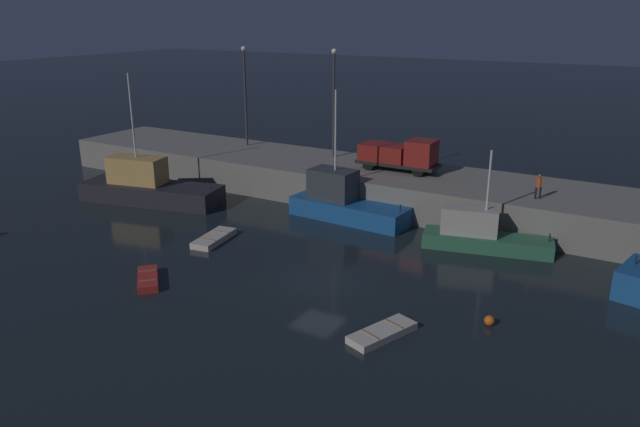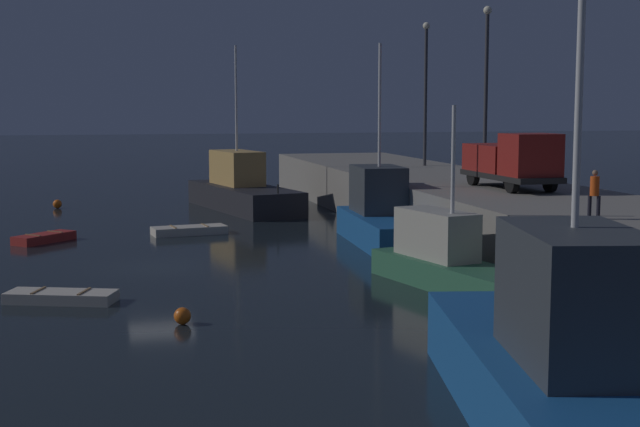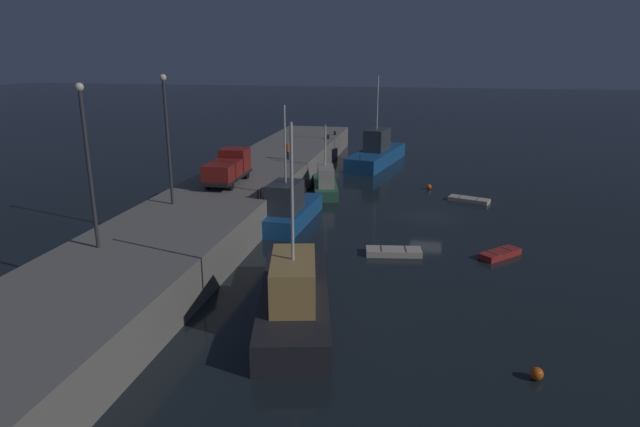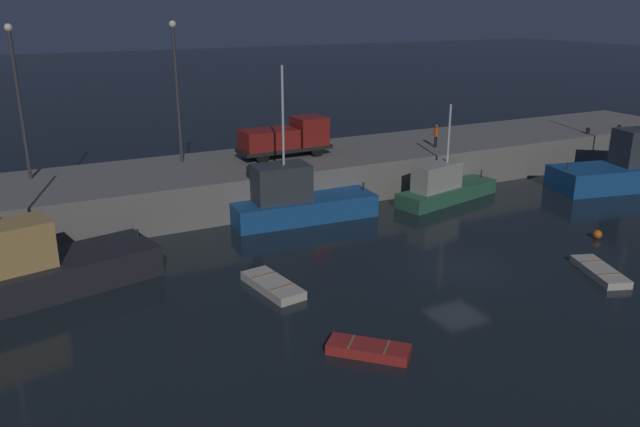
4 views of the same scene
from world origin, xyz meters
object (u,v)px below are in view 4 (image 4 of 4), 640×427
rowboat_white_mid (369,349)px  fishing_boat_orange (297,200)px  dockworker (436,134)px  bollard_east (619,128)px  utility_truck (287,138)px  fishing_boat_blue (444,187)px  fishing_boat_white (22,272)px  fishing_trawler_red (640,168)px  bollard_west (249,172)px  lamp_post_west (18,92)px  bollard_central (588,131)px  dinghy_red_small (600,271)px  lamp_post_east (177,83)px  dinghy_orange_near (273,285)px  mooring_buoy_near (597,234)px

rowboat_white_mid → fishing_boat_orange: bearing=74.7°
dockworker → bollard_east: bearing=-6.0°
utility_truck → fishing_boat_blue: bearing=-37.3°
fishing_boat_orange → fishing_boat_white: bearing=-164.9°
fishing_trawler_red → bollard_east: fishing_trawler_red is taller
bollard_west → fishing_boat_orange: bearing=-34.9°
lamp_post_west → dockworker: (26.24, -3.81, -4.10)m
rowboat_white_mid → bollard_central: bollard_central is taller
fishing_trawler_red → dinghy_red_small: fishing_trawler_red is taller
lamp_post_west → lamp_post_east: bearing=-0.2°
dinghy_orange_near → mooring_buoy_near: bearing=-6.4°
fishing_boat_white → dinghy_red_small: bearing=-21.7°
dinghy_orange_near → dockworker: size_ratio=2.29×
dinghy_red_small → dockworker: 17.67m
fishing_boat_orange → mooring_buoy_near: size_ratio=18.28×
dinghy_orange_near → lamp_post_west: 19.15m
fishing_boat_blue → utility_truck: (-8.26, 6.30, 2.88)m
lamp_post_east → fishing_boat_blue: bearing=-28.0°
lamp_post_west → bollard_east: 43.66m
bollard_central → bollard_east: bollard_east is taller
fishing_boat_white → lamp_post_west: bearing=83.8°
fishing_boat_blue → fishing_boat_orange: 10.14m
fishing_boat_blue → lamp_post_east: size_ratio=0.92×
fishing_boat_blue → lamp_post_west: (-23.91, 7.97, 6.64)m
fishing_trawler_red → bollard_central: 6.34m
bollard_west → bollard_central: bollard_west is taller
mooring_buoy_near → lamp_post_west: 33.08m
dockworker → dinghy_orange_near: bearing=-146.6°
fishing_boat_blue → bollard_west: size_ratio=12.50×
fishing_trawler_red → fishing_boat_blue: bearing=167.1°
dockworker → lamp_post_west: bearing=171.7°
dinghy_orange_near → lamp_post_west: lamp_post_west is taller
dinghy_red_small → lamp_post_east: bearing=124.3°
fishing_boat_white → dockworker: bearing=15.0°
rowboat_white_mid → bollard_east: bollard_east is taller
fishing_boat_white → fishing_boat_blue: bearing=7.2°
dinghy_red_small → bollard_west: 19.57m
fishing_boat_white → bollard_central: size_ratio=24.38×
fishing_boat_white → lamp_post_west: lamp_post_west is taller
dinghy_orange_near → bollard_west: bollard_west is taller
fishing_trawler_red → lamp_post_east: bearing=159.1°
dinghy_orange_near → fishing_boat_orange: bearing=58.5°
fishing_trawler_red → fishing_boat_orange: fishing_trawler_red is taller
dinghy_red_small → bollard_west: bearing=127.3°
lamp_post_east → dockworker: lamp_post_east is taller
fishing_boat_blue → dinghy_orange_near: size_ratio=2.17×
fishing_boat_orange → bollard_central: 26.11m
dockworker → bollard_east: 16.89m
fishing_boat_blue → lamp_post_east: lamp_post_east is taller
dinghy_orange_near → bollard_east: 35.74m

